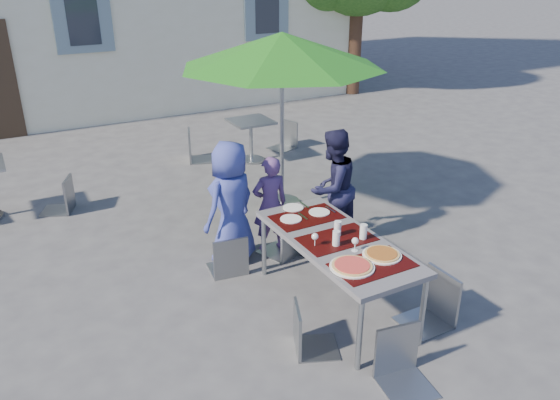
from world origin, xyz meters
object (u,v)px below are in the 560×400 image
patio_umbrella (282,51)px  bg_chair_r_1 (285,119)px  pizza_near_left (352,266)px  bg_chair_l_1 (195,126)px  child_2 (332,188)px  dining_table (337,244)px  chair_2 (312,213)px  chair_0 (228,232)px  chair_1 (287,211)px  pizza_near_right (382,254)px  child_1 (270,204)px  chair_5 (406,327)px  bg_chair_r_0 (59,175)px  cafe_table_1 (251,134)px  chair_4 (438,270)px  chair_3 (308,304)px  child_0 (231,203)px

patio_umbrella → bg_chair_r_1: patio_umbrella is taller
pizza_near_left → bg_chair_l_1: bg_chair_l_1 is taller
pizza_near_left → child_2: bearing=61.4°
dining_table → chair_2: chair_2 is taller
chair_0 → chair_1: (0.76, 0.06, 0.05)m
pizza_near_right → bg_chair_r_1: 5.44m
child_1 → chair_5: bearing=94.7°
chair_2 → bg_chair_r_0: 3.53m
dining_table → patio_umbrella: size_ratio=0.70×
pizza_near_left → bg_chair_r_1: 5.61m
dining_table → patio_umbrella: 2.83m
chair_2 → chair_0: bearing=-179.1°
pizza_near_left → cafe_table_1: bearing=74.3°
pizza_near_right → child_2: (0.56, 1.63, -0.06)m
chair_2 → child_2: bearing=14.6°
child_2 → chair_0: bearing=-13.8°
chair_0 → chair_2: size_ratio=1.04×
chair_4 → chair_5: (-0.79, -0.49, -0.04)m
child_2 → chair_1: child_2 is taller
dining_table → pizza_near_left: (-0.18, -0.50, 0.07)m
patio_umbrella → bg_chair_r_1: (1.34, 2.30, -1.59)m
chair_4 → child_1: bearing=109.1°
pizza_near_left → bg_chair_r_0: bg_chair_r_0 is taller
child_2 → chair_2: bearing=-3.4°
pizza_near_left → pizza_near_right: same height
child_1 → chair_4: 2.12m
bg_chair_r_0 → chair_3: bearing=-71.0°
chair_1 → chair_2: (0.31, -0.04, -0.07)m
dining_table → chair_4: (0.68, -0.66, -0.13)m
chair_5 → bg_chair_r_1: 6.18m
pizza_near_left → chair_3: size_ratio=0.47×
child_1 → pizza_near_left: bearing=91.6°
child_1 → chair_0: bearing=29.7°
patio_umbrella → chair_1: bearing=-116.3°
bg_chair_r_0 → bg_chair_r_1: (4.04, 0.97, 0.02)m
chair_0 → cafe_table_1: 3.70m
dining_table → chair_3: size_ratio=2.21×
chair_4 → bg_chair_r_0: (-2.68, 4.33, -0.04)m
chair_0 → bg_chair_r_0: (-1.33, 2.61, 0.02)m
patio_umbrella → chair_0: bearing=-136.9°
chair_1 → chair_4: (0.59, -1.78, 0.00)m
chair_0 → bg_chair_r_0: size_ratio=0.97×
patio_umbrella → bg_chair_l_1: size_ratio=2.57×
chair_3 → bg_chair_l_1: size_ratio=0.82×
child_1 → child_2: (0.74, -0.17, 0.13)m
pizza_near_left → patio_umbrella: size_ratio=0.15×
child_0 → bg_chair_l_1: size_ratio=1.38×
chair_2 → patio_umbrella: bearing=76.9°
pizza_near_right → child_2: 1.73m
chair_0 → bg_chair_r_1: 4.48m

